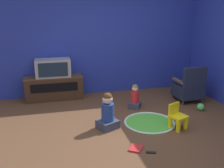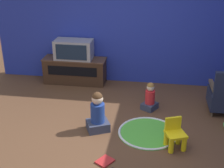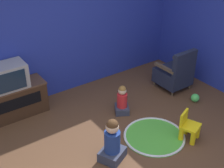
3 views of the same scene
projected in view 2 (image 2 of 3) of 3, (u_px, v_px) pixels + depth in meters
ground_plane at (118, 138)px, 4.89m from camera, size 30.00×30.00×0.00m
wall_back at (123, 16)px, 6.45m from camera, size 5.57×0.12×2.89m
tv_cabinet at (75, 70)px, 6.79m from camera, size 1.35×0.44×0.56m
television at (74, 49)px, 6.59m from camera, size 0.79×0.42×0.41m
yellow_kid_chair at (175, 136)px, 4.60m from camera, size 0.36×0.35×0.45m
play_mat at (148, 133)px, 5.02m from camera, size 0.97×0.97×0.04m
child_watching_left at (98, 114)px, 5.00m from camera, size 0.44×0.42×0.68m
child_watching_center at (150, 98)px, 5.68m from camera, size 0.34×0.35×0.53m
book at (105, 161)px, 4.34m from camera, size 0.28×0.29×0.02m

